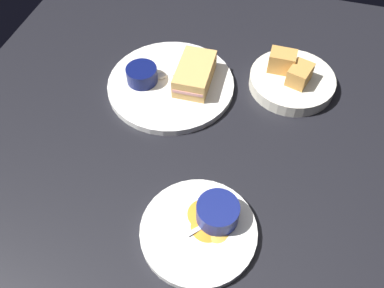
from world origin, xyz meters
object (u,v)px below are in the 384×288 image
ramekin_dark_sauce (142,74)px  plate_chips_companion (198,231)px  spoon_by_gravy_ramekin (220,217)px  bread_basket_rear (291,79)px  sandwich_half_near (195,74)px  ramekin_light_gravy (218,212)px  spoon_by_dark_ramekin (166,75)px  plate_sandwich_main (171,85)px

ramekin_dark_sauce → plate_chips_companion: ramekin_dark_sauce is taller
ramekin_dark_sauce → plate_chips_companion: (33.16, 22.86, -2.80)cm
spoon_by_gravy_ramekin → bread_basket_rear: size_ratio=0.41×
plate_chips_companion → spoon_by_gravy_ramekin: spoon_by_gravy_ramekin is taller
ramekin_dark_sauce → spoon_by_gravy_ramekin: bearing=41.1°
sandwich_half_near → spoon_by_gravy_ramekin: sandwich_half_near is taller
ramekin_light_gravy → bread_basket_rear: size_ratio=0.39×
ramekin_light_gravy → bread_basket_rear: (-39.51, 8.28, -1.67)cm
ramekin_dark_sauce → ramekin_light_gravy: 39.36cm
bread_basket_rear → spoon_by_gravy_ramekin: bearing=-11.2°
plate_chips_companion → spoon_by_dark_ramekin: bearing=-153.5°
plate_sandwich_main → sandwich_half_near: 6.50cm
spoon_by_dark_ramekin → bread_basket_rear: 29.64cm
ramekin_light_gravy → spoon_by_gravy_ramekin: bearing=108.6°
ramekin_light_gravy → sandwich_half_near: bearing=-157.7°
spoon_by_dark_ramekin → plate_chips_companion: bearing=26.5°
spoon_by_gravy_ramekin → plate_sandwich_main: bearing=-147.9°
plate_sandwich_main → plate_chips_companion: same height
plate_chips_companion → spoon_by_gravy_ramekin: bearing=136.6°
ramekin_light_gravy → spoon_by_gravy_ramekin: size_ratio=0.95×
sandwich_half_near → plate_chips_companion: sandwich_half_near is taller
ramekin_dark_sauce → spoon_by_gravy_ramekin: (29.80, 26.03, -1.64)cm
spoon_by_gravy_ramekin → spoon_by_dark_ramekin: bearing=-147.1°
sandwich_half_near → spoon_by_dark_ramekin: size_ratio=1.45×
sandwich_half_near → ramekin_light_gravy: size_ratio=1.73×
plate_chips_companion → bread_basket_rear: 44.09cm
plate_chips_companion → spoon_by_gravy_ramekin: (-3.36, 3.18, 1.16)cm
plate_sandwich_main → sandwich_half_near: (-1.89, 5.33, 3.20)cm
plate_chips_companion → plate_sandwich_main: bearing=-154.7°
spoon_by_dark_ramekin → ramekin_light_gravy: ramekin_light_gravy is taller
ramekin_dark_sauce → bread_basket_rear: (-9.53, 33.79, -1.47)cm
plate_sandwich_main → bread_basket_rear: bread_basket_rear is taller
plate_sandwich_main → plate_chips_companion: size_ratio=1.40×
spoon_by_dark_ramekin → spoon_by_gravy_ramekin: same height
ramekin_dark_sauce → ramekin_light_gravy: bearing=40.4°
ramekin_dark_sauce → bread_basket_rear: size_ratio=0.36×
plate_sandwich_main → sandwich_half_near: size_ratio=2.22×
bread_basket_rear → ramekin_light_gravy: bearing=-11.8°
spoon_by_gravy_ramekin → sandwich_half_near: bearing=-156.8°
spoon_by_dark_ramekin → bread_basket_rear: bearing=103.0°
plate_sandwich_main → bread_basket_rear: 28.47cm
plate_chips_companion → ramekin_light_gravy: bearing=140.2°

